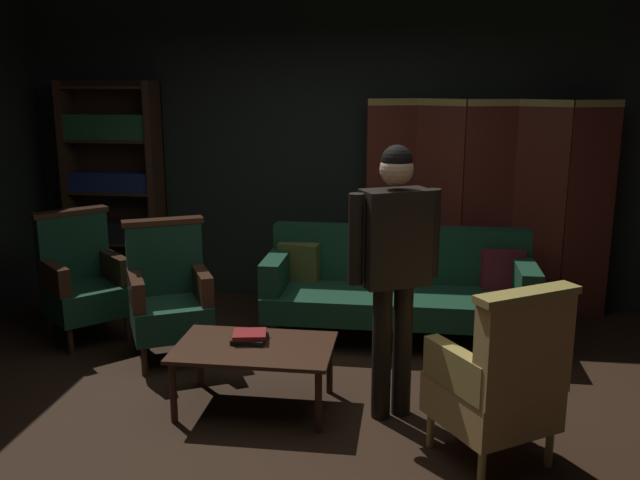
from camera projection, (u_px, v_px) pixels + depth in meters
ground_plane at (303, 415)px, 4.39m from camera, size 10.00×10.00×0.00m
back_wall at (344, 152)px, 6.43m from camera, size 7.20×0.10×2.80m
folding_screen at (487, 205)px, 6.08m from camera, size 2.14×0.33×1.90m
bookshelf at (114, 185)px, 6.54m from camera, size 0.90×0.32×2.05m
velvet_couch at (398, 284)px, 5.61m from camera, size 2.12×0.78×0.88m
coffee_table at (254, 353)px, 4.41m from camera, size 1.00×0.64×0.42m
armchair_gilt_accent at (500, 380)px, 3.74m from camera, size 0.80×0.80×1.04m
armchair_wing_left at (169, 295)px, 5.20m from camera, size 0.78×0.78×1.04m
armchair_wing_right at (82, 280)px, 5.59m from camera, size 0.82×0.82×1.04m
standing_figure at (394, 258)px, 4.16m from camera, size 0.54×0.37×1.70m
book_black_cloth at (250, 339)px, 4.47m from camera, size 0.21×0.20×0.03m
book_red_leather at (250, 334)px, 4.47m from camera, size 0.24×0.21×0.03m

